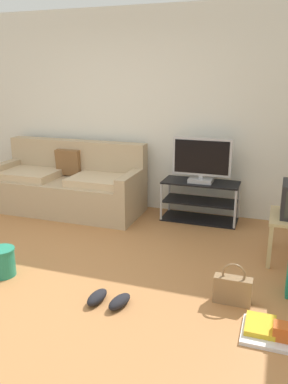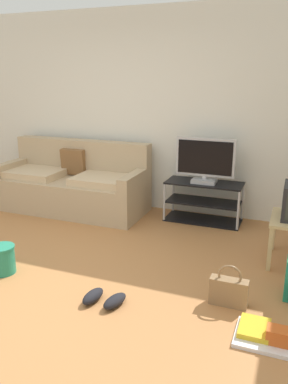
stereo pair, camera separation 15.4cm
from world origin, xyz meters
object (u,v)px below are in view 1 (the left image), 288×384
Objects in this scene: flat_tv at (202,161)px; cleaning_bucket at (2,261)px; floor_tray at (272,331)px; sneakers_pair at (108,299)px; couch at (69,186)px; handbag at (233,289)px; tv_stand at (200,201)px.

flat_tv is 2.63m from cleaning_bucket.
flat_tv is 1.70× the size of floor_tray.
sneakers_pair is 0.82× the size of floor_tray.
couch reaches higher than floor_tray.
flat_tv is 2.35m from sneakers_pair.
sneakers_pair is at bearing -53.39° from couch.
couch is at bearing -174.54° from flat_tv.
handbag reaches higher than floor_tray.
flat_tv reaches higher than sneakers_pair.
sneakers_pair is (-0.97, -0.36, -0.09)m from handbag.
couch is 3.00m from handbag.
couch is 5.75× the size of handbag.
couch is 5.75× the size of sneakers_pair.
flat_tv reaches higher than floor_tray.
cleaning_bucket is 2.46m from floor_tray.
sneakers_pair is (1.51, -2.03, -0.31)m from couch.
tv_stand is 2.70× the size of sneakers_pair.
cleaning_bucket reaches higher than sneakers_pair.
sneakers_pair is at bearing -6.31° from cleaning_bucket.
flat_tv reaches higher than tv_stand.
flat_tv is (1.83, 0.17, 0.45)m from couch.
flat_tv is 2.53m from floor_tray.
floor_tray is at bearing -47.03° from handbag.
handbag is (0.65, -1.87, -0.13)m from tv_stand.
flat_tv is at bearing -90.00° from tv_stand.
handbag is at bearing -33.93° from couch.
tv_stand reaches higher than floor_tray.
cleaning_bucket is (0.36, -1.90, -0.20)m from couch.
sneakers_pair is 1.30m from floor_tray.
handbag is (0.65, -1.84, -0.67)m from flat_tv.
cleaning_bucket is at bearing -125.24° from flat_tv.
cleaning_bucket is 0.76× the size of sneakers_pair.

